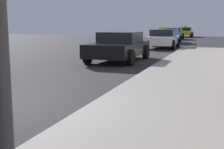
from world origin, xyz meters
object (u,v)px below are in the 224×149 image
Objects in this scene: car_green at (174,33)px; car_yellow at (185,32)px; car_black at (119,46)px; car_white at (163,39)px; car_blue at (168,36)px.

car_yellow is at bearing -93.82° from car_green.
car_black is 8.34m from car_white.
car_white is at bearing -93.37° from car_black.
car_green is at bearing 86.18° from car_yellow.
car_yellow reaches higher than car_blue.
car_blue is at bearing -89.69° from car_black.
car_white reaches higher than car_black.
car_black is 1.00× the size of car_blue.
car_yellow is (-0.09, 29.28, 0.00)m from car_black.
car_green is 7.55m from car_yellow.
car_yellow reaches higher than car_green.
car_white is at bearing 91.57° from car_yellow.
car_blue is 14.72m from car_yellow.
car_white is 0.92× the size of car_yellow.
car_black is 1.04× the size of car_green.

